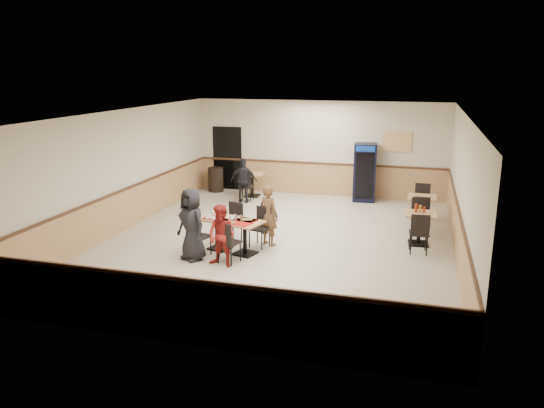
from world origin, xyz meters
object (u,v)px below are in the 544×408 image
(side_table_far, at_px, (422,206))
(trash_bin, at_px, (216,179))
(diner_woman_right, at_px, (222,236))
(back_table, at_px, (252,181))
(pepsi_cooler, at_px, (365,172))
(lone_diner, at_px, (244,181))
(diner_woman_left, at_px, (192,224))
(diner_man_opposite, at_px, (269,215))
(side_table_near, at_px, (419,224))
(main_table, at_px, (232,231))

(side_table_far, bearing_deg, trash_bin, 161.64)
(diner_woman_right, height_order, back_table, diner_woman_right)
(pepsi_cooler, bearing_deg, lone_diner, -165.93)
(back_table, distance_m, trash_bin, 1.43)
(diner_woman_left, bearing_deg, trash_bin, 135.91)
(back_table, bearing_deg, diner_man_opposite, -67.70)
(back_table, bearing_deg, pepsi_cooler, 6.44)
(side_table_near, relative_size, trash_bin, 0.95)
(side_table_near, bearing_deg, diner_woman_right, -146.84)
(lone_diner, xyz_separation_m, back_table, (0.00, 0.85, -0.18))
(main_table, height_order, trash_bin, trash_bin)
(diner_woman_right, xyz_separation_m, diner_man_opposite, (0.55, 1.58, 0.05))
(diner_man_opposite, xyz_separation_m, side_table_far, (3.38, 2.62, -0.20))
(diner_woman_right, xyz_separation_m, back_table, (-1.28, 6.03, -0.15))
(side_table_near, height_order, pepsi_cooler, pepsi_cooler)
(main_table, relative_size, back_table, 2.01)
(diner_woman_left, relative_size, side_table_near, 2.07)
(side_table_near, relative_size, side_table_far, 0.99)
(diner_man_opposite, bearing_deg, side_table_far, -115.29)
(main_table, relative_size, diner_woman_left, 0.97)
(diner_man_opposite, height_order, side_table_far, diner_man_opposite)
(lone_diner, relative_size, pepsi_cooler, 0.77)
(diner_woman_right, xyz_separation_m, side_table_far, (3.92, 4.20, -0.15))
(side_table_far, distance_m, pepsi_cooler, 2.84)
(main_table, relative_size, side_table_near, 2.00)
(diner_woman_right, distance_m, side_table_near, 4.65)
(main_table, height_order, side_table_far, side_table_far)
(main_table, xyz_separation_m, lone_diner, (-1.18, 4.29, 0.19))
(pepsi_cooler, xyz_separation_m, trash_bin, (-4.86, -0.04, -0.49))
(diner_woman_left, bearing_deg, diner_man_opposite, 75.16)
(lone_diner, height_order, trash_bin, lone_diner)
(diner_man_opposite, distance_m, side_table_near, 3.48)
(pepsi_cooler, distance_m, trash_bin, 4.89)
(diner_woman_right, relative_size, side_table_near, 1.73)
(side_table_near, xyz_separation_m, pepsi_cooler, (-1.69, 3.89, 0.39))
(side_table_near, height_order, side_table_far, side_table_far)
(diner_woman_left, distance_m, diner_man_opposite, 1.89)
(main_table, xyz_separation_m, diner_woman_left, (-0.65, -0.68, 0.29))
(diner_woman_left, height_order, pepsi_cooler, pepsi_cooler)
(diner_woman_right, bearing_deg, diner_man_opposite, 84.16)
(side_table_near, relative_size, pepsi_cooler, 0.43)
(diner_woman_left, relative_size, diner_woman_right, 1.19)
(main_table, relative_size, diner_woman_right, 1.16)
(diner_woman_right, relative_size, diner_man_opposite, 0.92)
(main_table, bearing_deg, side_table_near, 38.02)
(diner_woman_left, xyz_separation_m, side_table_far, (4.68, 3.98, -0.27))
(diner_man_opposite, xyz_separation_m, lone_diner, (-1.83, 3.60, -0.03))
(trash_bin, bearing_deg, side_table_far, -18.36)
(main_table, xyz_separation_m, diner_woman_right, (0.11, -0.90, 0.16))
(lone_diner, height_order, back_table, lone_diner)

